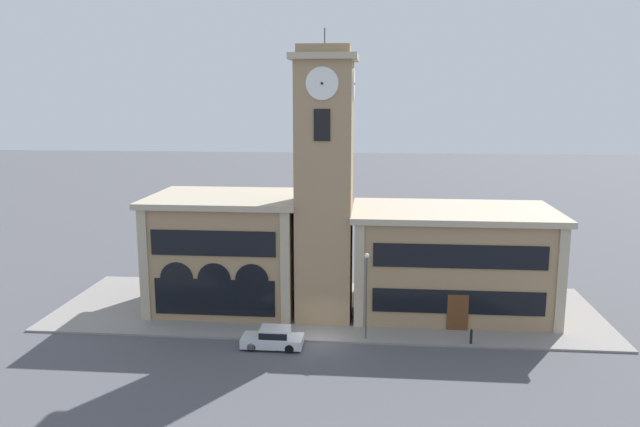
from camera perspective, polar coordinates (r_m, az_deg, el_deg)
ground_plane at (r=43.88m, az=-0.17°, el=-11.73°), size 300.00×300.00×0.00m
sidewalk_kerb at (r=50.29m, az=0.58°, el=-8.67°), size 42.48×13.82×0.15m
clock_tower at (r=46.05m, az=0.41°, el=2.52°), size 4.77×4.77×21.47m
town_hall_left_wing at (r=50.69m, az=-8.43°, el=-3.37°), size 12.01×9.53×9.02m
town_hall_right_wing at (r=49.76m, az=11.97°, el=-4.23°), size 15.60×9.53×8.22m
parked_car_near at (r=42.95m, az=-4.28°, el=-11.24°), size 4.12×1.88×1.38m
street_lamp at (r=43.00m, az=4.26°, el=-6.40°), size 0.36×0.36×6.10m
bollard at (r=44.34m, az=13.66°, el=-10.87°), size 0.18×0.18×1.06m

